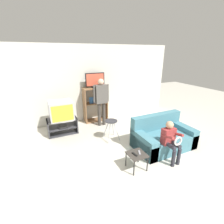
% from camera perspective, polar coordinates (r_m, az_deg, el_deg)
% --- Properties ---
extents(ground_plane, '(18.00, 18.00, 0.00)m').
position_cam_1_polar(ground_plane, '(3.11, 21.39, -30.29)').
color(ground_plane, beige).
extents(wall_back, '(6.40, 0.06, 2.60)m').
position_cam_1_polar(wall_back, '(5.79, -8.13, 9.74)').
color(wall_back, silver).
rests_on(wall_back, ground_plane).
extents(tv_stand, '(0.86, 0.49, 0.47)m').
position_cam_1_polar(tv_stand, '(5.17, -17.03, -4.72)').
color(tv_stand, '#38383D').
rests_on(tv_stand, ground_plane).
extents(television_main, '(0.66, 0.60, 0.54)m').
position_cam_1_polar(television_main, '(4.97, -17.48, 0.60)').
color(television_main, '#B2B2B7').
rests_on(television_main, tv_stand).
extents(media_shelf, '(0.82, 0.37, 1.21)m').
position_cam_1_polar(media_shelf, '(5.75, -5.85, 2.76)').
color(media_shelf, '#8E6642').
rests_on(media_shelf, ground_plane).
extents(television_flat, '(0.66, 0.20, 0.49)m').
position_cam_1_polar(television_flat, '(5.56, -5.97, 10.91)').
color(television_flat, black).
rests_on(television_flat, media_shelf).
extents(folding_stool, '(0.38, 0.42, 0.58)m').
position_cam_1_polar(folding_stool, '(4.51, -0.28, -4.24)').
color(folding_stool, '#B7B7BC').
rests_on(folding_stool, ground_plane).
extents(snack_table, '(0.37, 0.37, 0.36)m').
position_cam_1_polar(snack_table, '(3.53, 8.70, -15.07)').
color(snack_table, '#38332D').
rests_on(snack_table, ground_plane).
extents(remote_control_black, '(0.06, 0.15, 0.02)m').
position_cam_1_polar(remote_control_black, '(3.47, 7.96, -14.50)').
color(remote_control_black, black).
rests_on(remote_control_black, snack_table).
extents(remote_control_white, '(0.09, 0.15, 0.02)m').
position_cam_1_polar(remote_control_white, '(3.53, 9.62, -13.87)').
color(remote_control_white, gray).
rests_on(remote_control_white, snack_table).
extents(couch, '(1.49, 0.89, 0.80)m').
position_cam_1_polar(couch, '(4.46, 17.27, -8.40)').
color(couch, teal).
rests_on(couch, ground_plane).
extents(person_standing_adult, '(0.53, 0.20, 1.57)m').
position_cam_1_polar(person_standing_adult, '(5.26, -3.81, 4.92)').
color(person_standing_adult, '#3D3833').
rests_on(person_standing_adult, ground_plane).
extents(person_seated_child, '(0.33, 0.43, 0.93)m').
position_cam_1_polar(person_seated_child, '(3.85, 19.93, -8.80)').
color(person_seated_child, '#2D2D38').
rests_on(person_seated_child, ground_plane).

